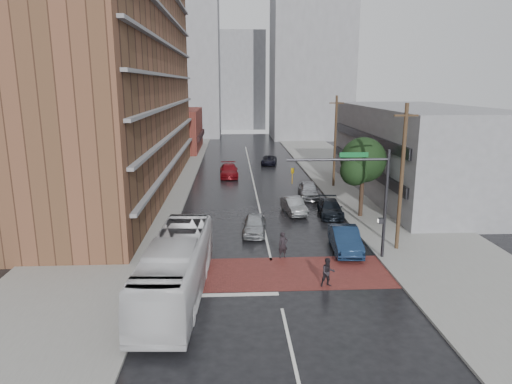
{
  "coord_description": "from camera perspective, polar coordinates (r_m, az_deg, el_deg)",
  "views": [
    {
      "loc": [
        -2.44,
        -25.15,
        11.16
      ],
      "look_at": [
        -0.74,
        7.15,
        3.5
      ],
      "focal_mm": 32.0,
      "sensor_mm": 36.0,
      "label": 1
    }
  ],
  "objects": [
    {
      "name": "distant_tower_west",
      "position": [
        103.91,
        -9.76,
        15.81
      ],
      "size": [
        18.0,
        16.0,
        32.0
      ],
      "primitive_type": "cube",
      "color": "gray",
      "rests_on": "ground"
    },
    {
      "name": "transit_bus",
      "position": [
        24.96,
        -9.96,
        -9.34
      ],
      "size": [
        3.37,
        11.83,
        3.26
      ],
      "primitive_type": "imported",
      "rotation": [
        0.0,
        0.0,
        -0.05
      ],
      "color": "silver",
      "rests_on": "ground"
    },
    {
      "name": "car_parked_far",
      "position": [
        46.14,
        6.6,
        0.27
      ],
      "size": [
        2.16,
        4.84,
        1.61
      ],
      "primitive_type": "imported",
      "rotation": [
        0.0,
        0.0,
        -0.06
      ],
      "color": "#A2A4A9",
      "rests_on": "ground"
    },
    {
      "name": "sidewalk_east",
      "position": [
        53.22,
        12.25,
        0.99
      ],
      "size": [
        9.0,
        90.0,
        0.15
      ],
      "primitive_type": "cube",
      "color": "gray",
      "rests_on": "ground"
    },
    {
      "name": "storefront_west",
      "position": [
        80.09,
        -9.94,
        7.64
      ],
      "size": [
        8.0,
        16.0,
        7.0
      ],
      "primitive_type": "cube",
      "color": "maroon",
      "rests_on": "ground"
    },
    {
      "name": "car_travel_c",
      "position": [
        56.38,
        -3.4,
        2.69
      ],
      "size": [
        2.36,
        5.46,
        1.57
      ],
      "primitive_type": "imported",
      "rotation": [
        0.0,
        0.0,
        0.03
      ],
      "color": "maroon",
      "rests_on": "ground"
    },
    {
      "name": "signal_mast",
      "position": [
        29.57,
        13.34,
        0.4
      ],
      "size": [
        6.5,
        0.3,
        7.2
      ],
      "color": "#2D2D33",
      "rests_on": "ground"
    },
    {
      "name": "building_east",
      "position": [
        49.41,
        19.63,
        4.81
      ],
      "size": [
        11.0,
        26.0,
        9.0
      ],
      "primitive_type": "cube",
      "color": "gray",
      "rests_on": "ground"
    },
    {
      "name": "car_travel_a",
      "position": [
        34.86,
        -0.19,
        -4.09
      ],
      "size": [
        2.12,
        4.43,
        1.46
      ],
      "primitive_type": "imported",
      "rotation": [
        0.0,
        0.0,
        -0.09
      ],
      "color": "#ADB2B5",
      "rests_on": "ground"
    },
    {
      "name": "car_parked_mid",
      "position": [
        40.09,
        9.27,
        -2.0
      ],
      "size": [
        2.26,
        4.84,
        1.37
      ],
      "primitive_type": "imported",
      "rotation": [
        0.0,
        0.0,
        -0.07
      ],
      "color": "black",
      "rests_on": "ground"
    },
    {
      "name": "car_parked_near",
      "position": [
        31.85,
        11.09,
        -5.86
      ],
      "size": [
        2.08,
        5.12,
        1.65
      ],
      "primitive_type": "imported",
      "rotation": [
        0.0,
        0.0,
        -0.07
      ],
      "color": "#122440",
      "rests_on": "ground"
    },
    {
      "name": "utility_pole_far",
      "position": [
        50.77,
        9.86,
        6.32
      ],
      "size": [
        1.6,
        0.26,
        10.0
      ],
      "color": "#473321",
      "rests_on": "ground"
    },
    {
      "name": "utility_pole_near",
      "position": [
        31.81,
        17.75,
        1.77
      ],
      "size": [
        1.6,
        0.26,
        10.0
      ],
      "color": "#473321",
      "rests_on": "ground"
    },
    {
      "name": "pedestrian_b",
      "position": [
        26.34,
        8.99,
        -9.91
      ],
      "size": [
        0.91,
        0.76,
        1.69
      ],
      "primitive_type": "imported",
      "rotation": [
        0.0,
        0.0,
        0.16
      ],
      "color": "black",
      "rests_on": "ground"
    },
    {
      "name": "distant_tower_east",
      "position": [
        98.77,
        6.89,
        17.2
      ],
      "size": [
        16.0,
        14.0,
        36.0
      ],
      "primitive_type": "cube",
      "color": "gray",
      "rests_on": "ground"
    },
    {
      "name": "ground",
      "position": [
        27.62,
        2.35,
        -10.52
      ],
      "size": [
        160.0,
        160.0,
        0.0
      ],
      "primitive_type": "plane",
      "color": "black",
      "rests_on": "ground"
    },
    {
      "name": "suv_travel",
      "position": [
        65.1,
        1.63,
        3.99
      ],
      "size": [
        2.67,
        4.66,
        1.22
      ],
      "primitive_type": "imported",
      "rotation": [
        0.0,
        0.0,
        -0.15
      ],
      "color": "black",
      "rests_on": "ground"
    },
    {
      "name": "street_tree",
      "position": [
        39.29,
        13.25,
        3.55
      ],
      "size": [
        4.2,
        4.1,
        6.9
      ],
      "color": "#332319",
      "rests_on": "ground"
    },
    {
      "name": "car_travel_b",
      "position": [
        40.4,
        4.75,
        -1.71
      ],
      "size": [
        2.09,
        4.48,
        1.42
      ],
      "primitive_type": "imported",
      "rotation": [
        0.0,
        0.0,
        0.14
      ],
      "color": "#979A9E",
      "rests_on": "ground"
    },
    {
      "name": "sidewalk_west",
      "position": [
        52.15,
        -12.94,
        0.71
      ],
      "size": [
        9.0,
        90.0,
        0.15
      ],
      "primitive_type": "cube",
      "color": "gray",
      "rests_on": "ground"
    },
    {
      "name": "pedestrian_a",
      "position": [
        30.14,
        3.39,
        -6.63
      ],
      "size": [
        0.74,
        0.59,
        1.77
      ],
      "primitive_type": "imported",
      "rotation": [
        0.0,
        0.0,
        0.28
      ],
      "color": "black",
      "rests_on": "ground"
    },
    {
      "name": "crosswalk",
      "position": [
        28.07,
        2.26,
        -10.09
      ],
      "size": [
        14.0,
        5.0,
        0.02
      ],
      "primitive_type": "cube",
      "color": "maroon",
      "rests_on": "ground"
    },
    {
      "name": "apartment_block",
      "position": [
        50.57,
        -16.89,
        16.0
      ],
      "size": [
        10.0,
        44.0,
        28.0
      ],
      "primitive_type": "cube",
      "color": "brown",
      "rests_on": "ground"
    },
    {
      "name": "distant_tower_center",
      "position": [
        120.18,
        -1.9,
        13.72
      ],
      "size": [
        12.0,
        10.0,
        24.0
      ],
      "primitive_type": "cube",
      "color": "gray",
      "rests_on": "ground"
    }
  ]
}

